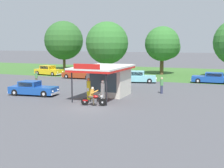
# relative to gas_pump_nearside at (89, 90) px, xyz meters

# --- Properties ---
(ground_plane) EXTENTS (300.00, 300.00, 0.00)m
(ground_plane) POSITION_rel_gas_pump_nearside_xyz_m (1.38, -2.42, -0.96)
(ground_plane) COLOR #4C4C51
(grass_verge_strip) EXTENTS (120.00, 24.00, 0.01)m
(grass_verge_strip) POSITION_rel_gas_pump_nearside_xyz_m (1.38, 27.58, -0.95)
(grass_verge_strip) COLOR #3D6B2D
(grass_verge_strip) RESTS_ON ground
(service_station_kiosk) EXTENTS (4.20, 7.05, 3.50)m
(service_station_kiosk) POSITION_rel_gas_pump_nearside_xyz_m (0.70, 2.93, 0.82)
(service_station_kiosk) COLOR beige
(service_station_kiosk) RESTS_ON ground
(gas_pump_nearside) EXTENTS (0.44, 0.44, 2.08)m
(gas_pump_nearside) POSITION_rel_gas_pump_nearside_xyz_m (0.00, 0.00, 0.00)
(gas_pump_nearside) COLOR slate
(gas_pump_nearside) RESTS_ON ground
(gas_pump_offside) EXTENTS (0.44, 0.44, 1.95)m
(gas_pump_offside) POSITION_rel_gas_pump_nearside_xyz_m (1.40, -0.00, -0.07)
(gas_pump_offside) COLOR slate
(gas_pump_offside) RESTS_ON ground
(motorcycle_with_rider) EXTENTS (2.14, 0.73, 1.58)m
(motorcycle_with_rider) POSITION_rel_gas_pump_nearside_xyz_m (1.34, -1.88, -0.30)
(motorcycle_with_rider) COLOR black
(motorcycle_with_rider) RESTS_ON ground
(featured_classic_sedan) EXTENTS (5.12, 2.36, 1.43)m
(featured_classic_sedan) POSITION_rel_gas_pump_nearside_xyz_m (-6.54, 0.47, -0.31)
(featured_classic_sedan) COLOR #19479E
(featured_classic_sedan) RESTS_ON ground
(parked_car_back_row_centre_right) EXTENTS (5.46, 2.99, 1.54)m
(parked_car_back_row_centre_right) POSITION_rel_gas_pump_nearside_xyz_m (0.37, 13.80, -0.26)
(parked_car_back_row_centre_right) COLOR #7AC6D1
(parked_car_back_row_centre_right) RESTS_ON ground
(parked_car_back_row_centre_left) EXTENTS (5.32, 1.91, 1.44)m
(parked_car_back_row_centre_left) POSITION_rel_gas_pump_nearside_xyz_m (-8.96, 14.83, -0.29)
(parked_car_back_row_centre_left) COLOR #993819
(parked_car_back_row_centre_left) RESTS_ON ground
(parked_car_back_row_far_right) EXTENTS (5.42, 1.97, 1.41)m
(parked_car_back_row_far_right) POSITION_rel_gas_pump_nearside_xyz_m (9.89, 16.77, -0.30)
(parked_car_back_row_far_right) COLOR #19479E
(parked_car_back_row_far_right) RESTS_ON ground
(parked_car_back_row_left) EXTENTS (5.22, 2.64, 1.57)m
(parked_car_back_row_left) POSITION_rel_gas_pump_nearside_xyz_m (-16.01, 17.37, -0.24)
(parked_car_back_row_left) COLOR gold
(parked_car_back_row_left) RESTS_ON ground
(bystander_admiring_sedan) EXTENTS (0.34, 0.34, 1.70)m
(bystander_admiring_sedan) POSITION_rel_gas_pump_nearside_xyz_m (5.39, 6.24, -0.06)
(bystander_admiring_sedan) COLOR #2D3351
(bystander_admiring_sedan) RESTS_ON ground
(bystander_leaning_by_kiosk) EXTENTS (0.38, 0.38, 1.72)m
(bystander_leaning_by_kiosk) POSITION_rel_gas_pump_nearside_xyz_m (-10.78, 6.88, -0.03)
(bystander_leaning_by_kiosk) COLOR brown
(bystander_leaning_by_kiosk) RESTS_ON ground
(tree_oak_distant_spare) EXTENTS (7.09, 7.09, 8.83)m
(tree_oak_distant_spare) POSITION_rel_gas_pump_nearside_xyz_m (-7.29, 21.75, 4.32)
(tree_oak_distant_spare) COLOR brown
(tree_oak_distant_spare) RESTS_ON ground
(tree_oak_right) EXTENTS (7.49, 7.49, 9.52)m
(tree_oak_right) POSITION_rel_gas_pump_nearside_xyz_m (-18.20, 25.99, 4.66)
(tree_oak_right) COLOR brown
(tree_oak_right) RESTS_ON ground
(tree_oak_centre) EXTENTS (5.80, 5.78, 8.04)m
(tree_oak_centre) POSITION_rel_gas_pump_nearside_xyz_m (1.52, 25.26, 4.04)
(tree_oak_centre) COLOR brown
(tree_oak_centre) RESTS_ON ground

